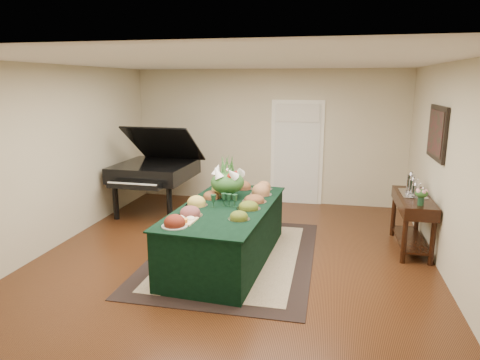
% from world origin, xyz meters
% --- Properties ---
extents(ground, '(6.00, 6.00, 0.00)m').
position_xyz_m(ground, '(0.00, 0.00, 0.00)').
color(ground, black).
rests_on(ground, ground).
extents(area_rug, '(2.27, 3.18, 0.01)m').
position_xyz_m(area_rug, '(-0.04, -0.01, 0.01)').
color(area_rug, black).
rests_on(area_rug, ground).
extents(kitchen_doorway, '(1.05, 0.07, 2.10)m').
position_xyz_m(kitchen_doorway, '(0.60, 2.97, 1.02)').
color(kitchen_doorway, white).
rests_on(kitchen_doorway, ground).
extents(buffet_table, '(1.34, 2.57, 0.79)m').
position_xyz_m(buffet_table, '(-0.09, -0.19, 0.40)').
color(buffet_table, black).
rests_on(buffet_table, ground).
extents(food_platters, '(1.08, 2.25, 0.15)m').
position_xyz_m(food_platters, '(-0.11, 0.03, 0.85)').
color(food_platters, silver).
rests_on(food_platters, buffet_table).
extents(cutting_board, '(0.33, 0.33, 0.10)m').
position_xyz_m(cutting_board, '(-0.44, -0.93, 0.83)').
color(cutting_board, tan).
rests_on(cutting_board, buffet_table).
extents(green_goblets, '(0.35, 0.18, 0.18)m').
position_xyz_m(green_goblets, '(-0.09, -0.23, 0.88)').
color(green_goblets, '#153621').
rests_on(green_goblets, buffet_table).
extents(floral_centerpiece, '(0.51, 0.51, 0.51)m').
position_xyz_m(floral_centerpiece, '(-0.17, 0.21, 1.09)').
color(floral_centerpiece, '#153621').
rests_on(floral_centerpiece, buffet_table).
extents(grand_piano, '(1.50, 1.67, 1.67)m').
position_xyz_m(grand_piano, '(-1.95, 1.72, 0.83)').
color(grand_piano, black).
rests_on(grand_piano, ground).
extents(wicker_basket, '(0.45, 0.45, 0.28)m').
position_xyz_m(wicker_basket, '(-0.93, 1.41, 0.14)').
color(wicker_basket, olive).
rests_on(wicker_basket, ground).
extents(mahogany_sideboard, '(0.45, 1.33, 0.81)m').
position_xyz_m(mahogany_sideboard, '(2.49, 0.79, 0.63)').
color(mahogany_sideboard, black).
rests_on(mahogany_sideboard, ground).
extents(tea_service, '(0.34, 0.58, 0.30)m').
position_xyz_m(tea_service, '(2.50, 0.96, 0.93)').
color(tea_service, silver).
rests_on(tea_service, mahogany_sideboard).
extents(pink_bouquet, '(0.19, 0.19, 0.24)m').
position_xyz_m(pink_bouquet, '(2.50, 0.32, 0.97)').
color(pink_bouquet, '#153621').
rests_on(pink_bouquet, mahogany_sideboard).
extents(wall_painting, '(0.05, 0.95, 0.75)m').
position_xyz_m(wall_painting, '(2.72, 0.79, 1.75)').
color(wall_painting, black).
rests_on(wall_painting, ground).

